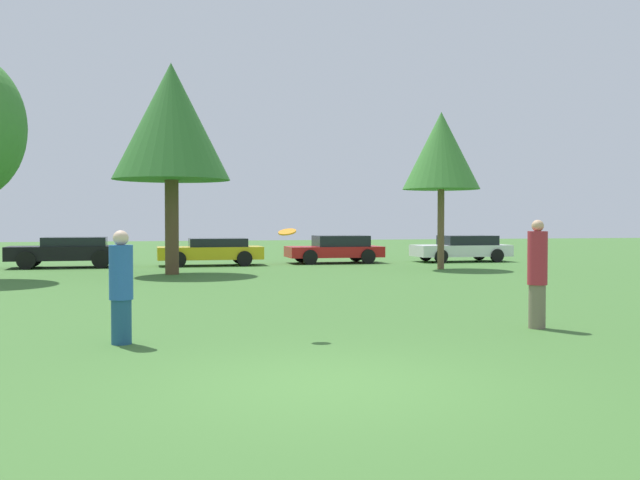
{
  "coord_description": "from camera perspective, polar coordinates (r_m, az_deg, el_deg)",
  "views": [
    {
      "loc": [
        -2.09,
        -7.96,
        1.91
      ],
      "look_at": [
        1.09,
        4.92,
        1.54
      ],
      "focal_mm": 39.84,
      "sensor_mm": 36.0,
      "label": 1
    }
  ],
  "objects": [
    {
      "name": "parked_car_yellow",
      "position": [
        30.5,
        -8.69,
        -0.86
      ],
      "size": [
        4.39,
        1.88,
        1.15
      ],
      "rotation": [
        0.0,
        0.0,
        3.14
      ],
      "color": "gold",
      "rests_on": "ground"
    },
    {
      "name": "parked_car_black",
      "position": [
        30.63,
        -19.57,
        -0.82
      ],
      "size": [
        4.52,
        1.94,
        1.23
      ],
      "rotation": [
        0.0,
        0.0,
        3.14
      ],
      "color": "black",
      "rests_on": "ground"
    },
    {
      "name": "parked_car_white",
      "position": [
        33.66,
        11.39,
        -0.62
      ],
      "size": [
        4.44,
        2.0,
        1.21
      ],
      "rotation": [
        0.0,
        0.0,
        3.14
      ],
      "color": "silver",
      "rests_on": "ground"
    },
    {
      "name": "frisbee",
      "position": [
        11.58,
        -2.65,
        0.65
      ],
      "size": [
        0.31,
        0.29,
        0.15
      ],
      "color": "orange"
    },
    {
      "name": "parked_car_red",
      "position": [
        31.9,
        1.3,
        -0.69
      ],
      "size": [
        4.24,
        2.05,
        1.24
      ],
      "rotation": [
        0.0,
        0.0,
        3.14
      ],
      "color": "red",
      "rests_on": "ground"
    },
    {
      "name": "tree_2",
      "position": [
        28.38,
        9.71,
        7.04
      ],
      "size": [
        3.03,
        3.03,
        6.16
      ],
      "color": "brown",
      "rests_on": "ground"
    },
    {
      "name": "person_catcher",
      "position": [
        13.1,
        17.06,
        -2.59
      ],
      "size": [
        0.35,
        0.35,
        1.92
      ],
      "rotation": [
        0.0,
        0.0,
        3.13
      ],
      "color": "#726651",
      "rests_on": "ground"
    },
    {
      "name": "person_thrower",
      "position": [
        11.37,
        -15.68,
        -3.65
      ],
      "size": [
        0.36,
        0.36,
        1.76
      ],
      "rotation": [
        0.0,
        0.0,
        -0.02
      ],
      "color": "navy",
      "rests_on": "ground"
    },
    {
      "name": "ground_plane",
      "position": [
        8.44,
        0.85,
        -11.48
      ],
      "size": [
        120.0,
        120.0,
        0.0
      ],
      "primitive_type": "plane",
      "color": "#3D6B2D"
    },
    {
      "name": "tree_1",
      "position": [
        25.92,
        -11.86,
        9.22
      ],
      "size": [
        4.14,
        4.14,
        7.48
      ],
      "color": "brown",
      "rests_on": "ground"
    }
  ]
}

